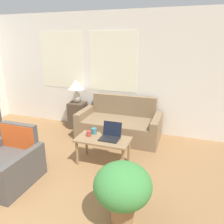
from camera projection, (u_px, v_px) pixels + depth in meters
wall_back at (90, 72)px, 5.05m from camera, size 6.12×0.06×2.60m
couch at (120, 125)px, 4.70m from camera, size 1.71×0.86×0.85m
armchair at (8, 165)px, 3.22m from camera, size 0.81×0.84×0.79m
side_table at (78, 115)px, 5.17m from camera, size 0.36×0.36×0.62m
table_lamp at (76, 87)px, 4.96m from camera, size 0.38×0.38×0.53m
coffee_table at (103, 142)px, 3.63m from camera, size 0.90×0.47×0.45m
laptop at (111, 135)px, 3.61m from camera, size 0.32×0.30×0.25m
cup_navy at (89, 134)px, 3.68m from camera, size 0.08×0.08×0.10m
cup_yellow at (94, 131)px, 3.79m from camera, size 0.09×0.09×0.10m
potted_plant at (123, 187)px, 2.42m from camera, size 0.66×0.66×0.73m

